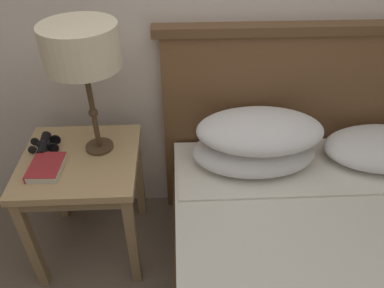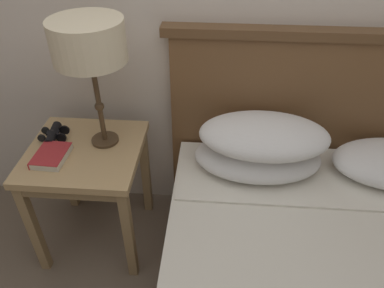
% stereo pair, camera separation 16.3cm
% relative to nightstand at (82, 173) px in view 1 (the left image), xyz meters
% --- Properties ---
extents(nightstand, '(0.53, 0.52, 0.62)m').
position_rel_nightstand_xyz_m(nightstand, '(0.00, 0.00, 0.00)').
color(nightstand, tan).
rests_on(nightstand, ground_plane).
extents(table_lamp, '(0.31, 0.31, 0.59)m').
position_rel_nightstand_xyz_m(table_lamp, '(0.09, 0.07, 0.58)').
color(table_lamp, '#4C3823').
rests_on(table_lamp, nightstand).
extents(book_on_nightstand, '(0.14, 0.18, 0.04)m').
position_rel_nightstand_xyz_m(book_on_nightstand, '(-0.12, -0.08, 0.11)').
color(book_on_nightstand, silver).
rests_on(book_on_nightstand, nightstand).
extents(binoculars_pair, '(0.14, 0.16, 0.05)m').
position_rel_nightstand_xyz_m(binoculars_pair, '(-0.17, 0.08, 0.11)').
color(binoculars_pair, black).
rests_on(binoculars_pair, nightstand).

